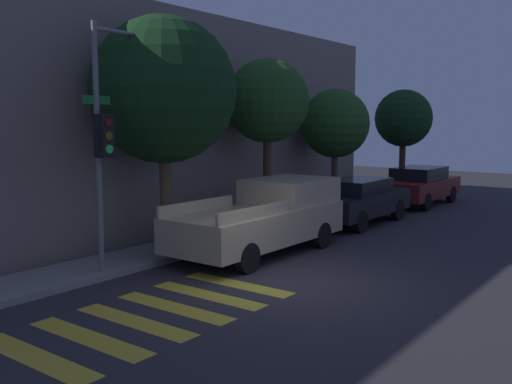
{
  "coord_description": "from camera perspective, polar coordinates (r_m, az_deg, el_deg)",
  "views": [
    {
      "loc": [
        -9.55,
        -6.38,
        3.32
      ],
      "look_at": [
        1.71,
        2.1,
        1.6
      ],
      "focal_mm": 40.0,
      "sensor_mm": 36.0,
      "label": 1
    }
  ],
  "objects": [
    {
      "name": "tree_midblock",
      "position": [
        17.47,
        1.13,
        9.0
      ],
      "size": [
        2.54,
        2.54,
        5.24
      ],
      "color": "#4C3823",
      "rests_on": "ground"
    },
    {
      "name": "tree_far_end",
      "position": [
        21.02,
        7.92,
        6.76
      ],
      "size": [
        2.5,
        2.5,
        4.54
      ],
      "color": "brown",
      "rests_on": "ground"
    },
    {
      "name": "ground_plane",
      "position": [
        11.96,
        3.14,
        -9.18
      ],
      "size": [
        60.0,
        60.0,
        0.0
      ],
      "primitive_type": "plane",
      "color": "#2D2B30"
    },
    {
      "name": "sidewalk",
      "position": [
        14.49,
        -10.24,
        -6.12
      ],
      "size": [
        26.0,
        1.63,
        0.14
      ],
      "primitive_type": "cube",
      "color": "gray",
      "rests_on": "ground"
    },
    {
      "name": "crosswalk",
      "position": [
        10.31,
        -10.07,
        -11.93
      ],
      "size": [
        5.05,
        2.6,
        0.0
      ],
      "color": "gold",
      "rests_on": "ground"
    },
    {
      "name": "pickup_truck",
      "position": [
        14.63,
        0.97,
        -2.48
      ],
      "size": [
        5.2,
        2.04,
        1.82
      ],
      "color": "tan",
      "rests_on": "ground"
    },
    {
      "name": "traffic_light_pole",
      "position": [
        12.55,
        -14.18,
        7.46
      ],
      "size": [
        1.95,
        0.56,
        5.39
      ],
      "color": "slate",
      "rests_on": "ground"
    },
    {
      "name": "tree_behind_truck",
      "position": [
        26.66,
        14.53,
        7.11
      ],
      "size": [
        2.56,
        2.56,
        4.8
      ],
      "color": "#42301E",
      "rests_on": "ground"
    },
    {
      "name": "sedan_near_corner",
      "position": [
        19.04,
        10.17,
        -0.78
      ],
      "size": [
        4.55,
        1.77,
        1.49
      ],
      "color": "black",
      "rests_on": "ground"
    },
    {
      "name": "sedan_middle",
      "position": [
        23.99,
        16.06,
        0.7
      ],
      "size": [
        4.69,
        1.82,
        1.54
      ],
      "color": "maroon",
      "rests_on": "ground"
    },
    {
      "name": "tree_near_corner",
      "position": [
        14.22,
        -9.24,
        9.97
      ],
      "size": [
        3.57,
        3.57,
        5.89
      ],
      "color": "brown",
      "rests_on": "ground"
    },
    {
      "name": "building_row",
      "position": [
        17.46,
        -19.97,
        6.41
      ],
      "size": [
        26.0,
        6.0,
        6.56
      ],
      "primitive_type": "cube",
      "color": "slate",
      "rests_on": "ground"
    }
  ]
}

